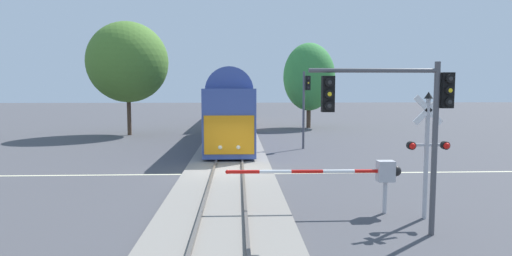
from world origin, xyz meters
name	(u,v)px	position (x,y,z in m)	size (l,w,h in m)	color
ground_plane	(228,174)	(0.00, 0.00, 0.00)	(220.00, 220.00, 0.00)	#47474C
road_centre_stripe	(228,174)	(0.00, 0.00, 0.00)	(44.00, 0.20, 0.01)	beige
railway_track	(228,172)	(0.00, 0.00, 0.10)	(4.40, 80.00, 0.32)	gray
commuter_train	(233,104)	(0.00, 20.51, 2.80)	(3.04, 39.12, 5.16)	#384C93
crossing_gate_near	(366,173)	(4.77, -6.92, 1.39)	(5.91, 0.40, 1.80)	#B7B7BC
crossing_signal_mast	(427,142)	(6.53, -7.58, 2.51)	(1.36, 0.44, 4.12)	#B2B2B7
traffic_signal_near_right	(400,107)	(5.01, -9.13, 3.71)	(4.07, 0.38, 4.96)	#4C4C51
traffic_signal_far_side	(306,97)	(5.22, 8.75, 3.63)	(0.53, 0.38, 5.42)	#4C4C51
oak_behind_train	(128,62)	(-9.42, 18.39, 6.60)	(7.23, 7.23, 10.22)	#4C3828
elm_centre_background	(309,77)	(8.16, 24.98, 5.49)	(5.53, 5.53, 9.12)	#4C3828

